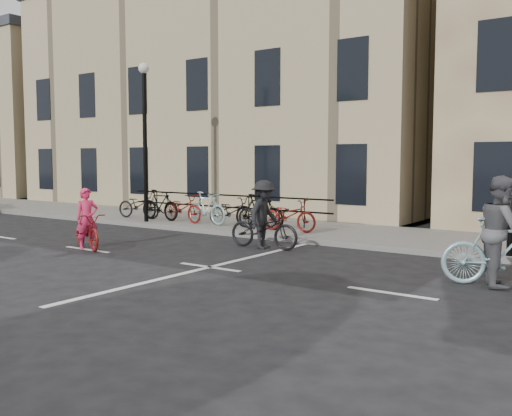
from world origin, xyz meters
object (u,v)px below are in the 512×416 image
Objects in this scene: lamp_post at (145,122)px; cyclist_grey at (502,242)px; cyclist_dark at (264,222)px; cyclist_pink at (87,228)px.

lamp_post is 12.47m from cyclist_grey.
lamp_post is at bearing 71.25° from cyclist_dark.
cyclist_dark is at bearing 57.42° from cyclist_grey.
lamp_post is at bearing 54.74° from cyclist_grey.
cyclist_pink is 9.62m from cyclist_grey.
cyclist_grey reaches higher than cyclist_pink.
cyclist_pink is at bearing 123.07° from cyclist_dark.
lamp_post is at bearing 50.30° from cyclist_pink.
cyclist_grey is (11.87, -2.72, -2.69)m from lamp_post.
cyclist_dark is (-5.88, 1.06, -0.12)m from cyclist_grey.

